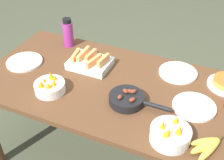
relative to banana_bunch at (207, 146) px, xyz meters
The scene contains 11 objects.
ground_plane 1.01m from the banana_bunch, 155.64° to the left, with size 14.00×14.00×0.00m, color #474C38.
dining_table 0.68m from the banana_bunch, 155.64° to the left, with size 1.66×0.85×0.73m.
banana_bunch is the anchor object (origin of this frame).
melon_tray 0.91m from the banana_bunch, 154.42° to the left, with size 0.27×0.21×0.10m.
skillet 0.49m from the banana_bunch, 161.69° to the left, with size 0.36×0.20×0.08m.
empty_plate_near_front 0.61m from the banana_bunch, 115.83° to the left, with size 0.25×0.25×0.02m.
empty_plate_far_left 1.28m from the banana_bunch, 168.63° to the left, with size 0.24×0.24×0.02m.
empty_plate_far_right 0.29m from the banana_bunch, 112.49° to the left, with size 0.24×0.24×0.02m.
fruit_bowl_mango 0.92m from the banana_bunch, behind, with size 0.18×0.18×0.11m.
fruit_bowl_citrus 0.18m from the banana_bunch, behind, with size 0.20×0.20×0.13m.
water_bottle 1.25m from the banana_bunch, 152.02° to the left, with size 0.08×0.08×0.22m.
Camera 1 is at (0.55, -1.26, 1.79)m, focal length 45.00 mm.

